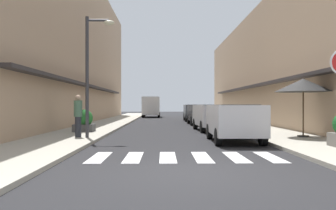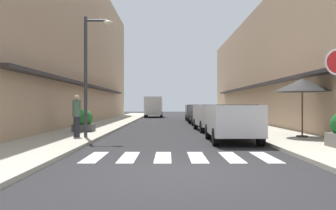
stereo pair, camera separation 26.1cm
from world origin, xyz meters
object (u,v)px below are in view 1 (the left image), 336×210
(parked_car_near, at_px, (234,119))
(parked_car_mid, at_px, (213,114))
(street_lamp, at_px, (92,63))
(pedestrian_walking_near, at_px, (78,115))
(parked_car_far, at_px, (201,112))
(cafe_umbrella, at_px, (303,86))
(planter_midblock, at_px, (84,122))
(parked_car_distant, at_px, (194,111))
(delivery_van, at_px, (151,105))

(parked_car_near, xyz_separation_m, parked_car_mid, (0.00, 6.10, 0.00))
(street_lamp, height_order, pedestrian_walking_near, street_lamp)
(parked_car_far, height_order, cafe_umbrella, cafe_umbrella)
(street_lamp, xyz_separation_m, cafe_umbrella, (8.78, 0.15, -0.92))
(parked_car_mid, relative_size, planter_midblock, 4.00)
(planter_midblock, bearing_deg, cafe_umbrella, -17.63)
(parked_car_mid, bearing_deg, parked_car_distant, 90.00)
(parked_car_far, bearing_deg, parked_car_distant, 90.00)
(parked_car_mid, relative_size, parked_car_distant, 1.06)
(parked_car_near, distance_m, parked_car_mid, 6.10)
(street_lamp, distance_m, pedestrian_walking_near, 2.22)
(parked_car_mid, xyz_separation_m, parked_car_far, (0.00, 6.35, -0.00))
(parked_car_far, bearing_deg, parked_car_mid, -90.00)
(delivery_van, xyz_separation_m, street_lamp, (-1.52, -27.90, 1.78))
(parked_car_distant, bearing_deg, cafe_umbrella, -79.91)
(parked_car_distant, bearing_deg, planter_midblock, -115.22)
(parked_car_distant, height_order, delivery_van, delivery_van)
(parked_car_far, bearing_deg, pedestrian_walking_near, -118.63)
(street_lamp, bearing_deg, parked_car_far, 63.87)
(cafe_umbrella, relative_size, pedestrian_walking_near, 1.39)
(street_lamp, bearing_deg, cafe_umbrella, 0.97)
(parked_car_near, distance_m, parked_car_distant, 18.37)
(parked_car_far, distance_m, planter_midblock, 10.71)
(parked_car_mid, xyz_separation_m, pedestrian_walking_near, (-6.28, -5.16, 0.12))
(parked_car_mid, height_order, planter_midblock, parked_car_mid)
(parked_car_near, xyz_separation_m, cafe_umbrella, (3.09, 1.00, 1.34))
(planter_midblock, bearing_deg, parked_car_near, -31.51)
(parked_car_distant, xyz_separation_m, planter_midblock, (-6.72, -14.26, -0.30))
(delivery_van, bearing_deg, planter_midblock, -95.91)
(planter_midblock, relative_size, pedestrian_walking_near, 0.63)
(parked_car_near, relative_size, pedestrian_walking_near, 2.33)
(parked_car_mid, bearing_deg, parked_car_near, -90.00)
(parked_car_far, height_order, parked_car_distant, same)
(parked_car_mid, distance_m, planter_midblock, 7.01)
(parked_car_mid, height_order, street_lamp, street_lamp)
(parked_car_distant, xyz_separation_m, street_lamp, (-5.69, -17.52, 2.26))
(cafe_umbrella, bearing_deg, parked_car_mid, 121.23)
(parked_car_distant, relative_size, delivery_van, 0.77)
(parked_car_near, bearing_deg, parked_car_far, 90.00)
(parked_car_far, xyz_separation_m, parked_car_distant, (0.00, 5.92, 0.00))
(parked_car_mid, relative_size, parked_car_far, 1.12)
(street_lamp, relative_size, cafe_umbrella, 2.04)
(cafe_umbrella, height_order, planter_midblock, cafe_umbrella)
(pedestrian_walking_near, bearing_deg, parked_car_near, -69.09)
(delivery_van, bearing_deg, cafe_umbrella, -75.34)
(parked_car_near, xyz_separation_m, parked_car_distant, (0.00, 18.37, 0.00))
(street_lamp, distance_m, planter_midblock, 4.28)
(parked_car_far, height_order, pedestrian_walking_near, pedestrian_walking_near)
(parked_car_near, distance_m, cafe_umbrella, 3.52)
(cafe_umbrella, bearing_deg, delivery_van, 104.66)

